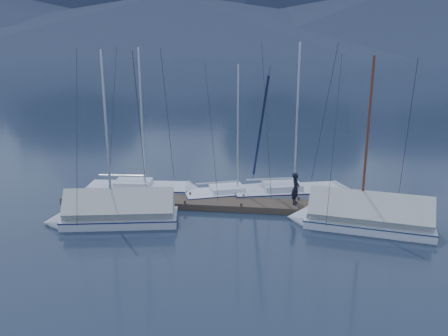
% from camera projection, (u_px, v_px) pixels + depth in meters
% --- Properties ---
extents(ground, '(1000.00, 1000.00, 0.00)m').
position_uv_depth(ground, '(219.00, 221.00, 23.75)').
color(ground, black).
rests_on(ground, ground).
extents(dock, '(18.00, 1.50, 0.54)m').
position_uv_depth(dock, '(224.00, 205.00, 25.63)').
color(dock, '#382D23').
rests_on(dock, ground).
extents(mooring_posts, '(15.12, 1.52, 0.35)m').
position_uv_depth(mooring_posts, '(215.00, 201.00, 25.63)').
color(mooring_posts, '#382D23').
rests_on(mooring_posts, ground).
extents(sailboat_open_left, '(7.07, 2.98, 9.19)m').
position_uv_depth(sailboat_open_left, '(153.00, 190.00, 27.90)').
color(sailboat_open_left, silver).
rests_on(sailboat_open_left, ground).
extents(sailboat_open_mid, '(6.44, 3.91, 8.24)m').
position_uv_depth(sailboat_open_mid, '(245.00, 193.00, 27.41)').
color(sailboat_open_mid, silver).
rests_on(sailboat_open_mid, ground).
extents(sailboat_open_right, '(7.46, 3.79, 9.50)m').
position_uv_depth(sailboat_open_right, '(302.00, 193.00, 27.48)').
color(sailboat_open_right, silver).
rests_on(sailboat_open_right, ground).
extents(sailboat_covered_near, '(7.22, 3.42, 9.04)m').
position_uv_depth(sailboat_covered_near, '(357.00, 218.00, 22.92)').
color(sailboat_covered_near, silver).
rests_on(sailboat_covered_near, ground).
extents(sailboat_covered_far, '(6.82, 3.22, 9.21)m').
position_uv_depth(sailboat_covered_far, '(110.00, 215.00, 23.34)').
color(sailboat_covered_far, silver).
rests_on(sailboat_covered_far, ground).
extents(person, '(0.54, 0.69, 1.69)m').
position_uv_depth(person, '(296.00, 188.00, 24.97)').
color(person, black).
rests_on(person, dock).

